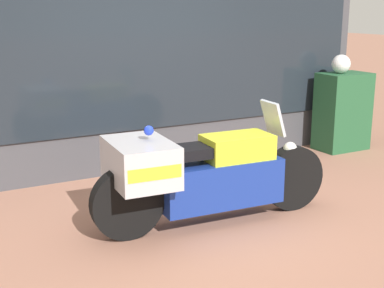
{
  "coord_description": "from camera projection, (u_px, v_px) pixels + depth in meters",
  "views": [
    {
      "loc": [
        -2.55,
        -4.34,
        2.05
      ],
      "look_at": [
        -0.02,
        0.37,
        0.68
      ],
      "focal_mm": 50.0,
      "sensor_mm": 36.0,
      "label": 1
    }
  ],
  "objects": [
    {
      "name": "ground_plane",
      "position": [
        211.0,
        217.0,
        5.38
      ],
      "size": [
        60.0,
        60.0,
        0.0
      ],
      "primitive_type": "plane",
      "color": "#9E6B56"
    },
    {
      "name": "shop_building",
      "position": [
        98.0,
        42.0,
        6.47
      ],
      "size": [
        6.85,
        0.55,
        3.28
      ],
      "color": "#424247",
      "rests_on": "ground"
    },
    {
      "name": "window_display",
      "position": [
        161.0,
        129.0,
        7.17
      ],
      "size": [
        5.47,
        0.3,
        1.92
      ],
      "color": "slate",
      "rests_on": "ground"
    },
    {
      "name": "paramedic_motorcycle",
      "position": [
        197.0,
        173.0,
        5.05
      ],
      "size": [
        2.46,
        0.8,
        1.16
      ],
      "rotation": [
        0.0,
        0.0,
        -0.07
      ],
      "color": "black",
      "rests_on": "ground"
    },
    {
      "name": "utility_cabinet",
      "position": [
        343.0,
        112.0,
        7.84
      ],
      "size": [
        0.74,
        0.48,
        1.13
      ],
      "primitive_type": "cube",
      "color": "#235633",
      "rests_on": "ground"
    },
    {
      "name": "white_helmet",
      "position": [
        341.0,
        64.0,
        7.63
      ],
      "size": [
        0.27,
        0.27,
        0.27
      ],
      "primitive_type": "sphere",
      "color": "white",
      "rests_on": "utility_cabinet"
    }
  ]
}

